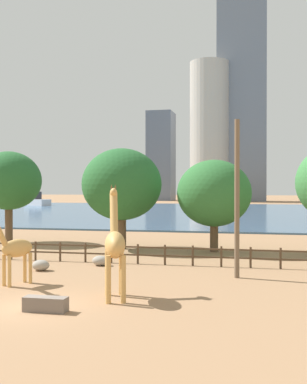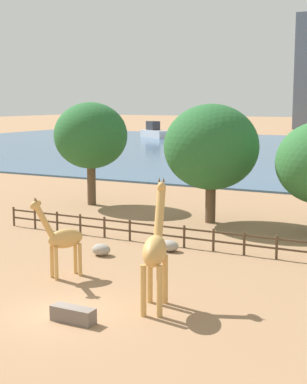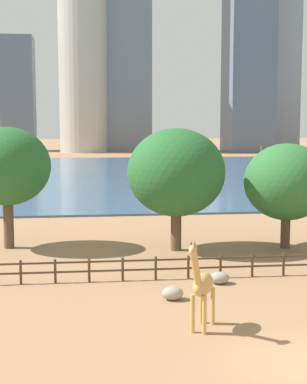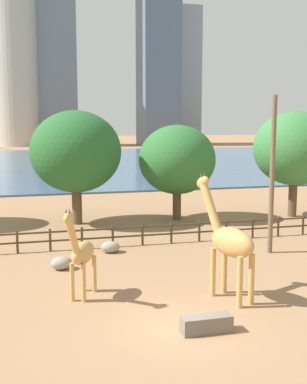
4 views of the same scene
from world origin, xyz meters
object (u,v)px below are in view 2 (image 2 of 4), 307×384
giraffe_tall (62,239)px  feeding_trough (73,315)px  boat_sailboat (155,132)px  boulder_near_fence (169,246)px  tree_center_broad (91,136)px  tree_right_tall (211,147)px  boulder_by_pole (101,250)px  giraffe_companion (155,249)px

giraffe_tall → feeding_trough: bearing=68.4°
giraffe_tall → boat_sailboat: size_ratio=0.47×
boulder_near_fence → tree_center_broad: tree_center_broad is taller
tree_center_broad → boat_sailboat: (-34.45, 76.90, -4.18)m
giraffe_tall → tree_right_tall: bearing=-156.8°
tree_center_broad → tree_right_tall: size_ratio=1.01×
tree_center_broad → feeding_trough: bearing=-57.9°
boulder_by_pole → feeding_trough: 9.83m
giraffe_tall → tree_center_broad: (-9.93, 17.36, 3.70)m
giraffe_companion → boulder_near_fence: size_ratio=4.83×
giraffe_companion → boulder_by_pole: (-6.45, 5.91, -2.13)m
giraffe_tall → tree_center_broad: tree_center_broad is taller
giraffe_tall → boat_sailboat: giraffe_tall is taller
boulder_near_fence → tree_center_broad: size_ratio=0.13×
giraffe_companion → feeding_trough: giraffe_companion is taller
boulder_by_pole → feeding_trough: (4.39, -8.79, -0.03)m
giraffe_tall → feeding_trough: 6.15m
boulder_by_pole → boat_sailboat: 100.11m
tree_center_broad → boulder_near_fence: bearing=-40.7°
boulder_near_fence → boat_sailboat: 99.19m
boulder_near_fence → tree_right_tall: tree_right_tall is taller
boulder_near_fence → feeding_trough: bearing=-82.7°
boulder_by_pole → boat_sailboat: boat_sailboat is taller
feeding_trough → tree_center_broad: (-13.75, 21.90, 5.31)m
boulder_near_fence → boulder_by_pole: size_ratio=1.02×
giraffe_companion → boat_sailboat: giraffe_companion is taller
tree_right_tall → boat_sailboat: bearing=120.1°
boat_sailboat → giraffe_tall: bearing=-33.7°
giraffe_companion → boat_sailboat: (-50.26, 95.92, -1.03)m
giraffe_tall → boulder_by_pole: bearing=-144.0°
tree_center_broad → tree_right_tall: 11.50m
boulder_by_pole → feeding_trough: bearing=-63.5°
feeding_trough → boat_sailboat: boat_sailboat is taller
boulder_by_pole → tree_right_tall: tree_right_tall is taller
giraffe_companion → tree_right_tall: tree_right_tall is taller
boulder_by_pole → tree_center_broad: size_ratio=0.13×
tree_center_broad → boulder_by_pole: bearing=-54.5°
giraffe_companion → tree_center_broad: 24.94m
boulder_by_pole → boat_sailboat: size_ratio=0.12×
boulder_by_pole → tree_right_tall: size_ratio=0.13×
boulder_by_pole → tree_center_broad: bearing=125.5°
boulder_near_fence → feeding_trough: 11.42m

